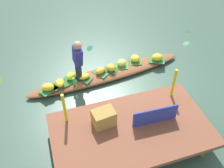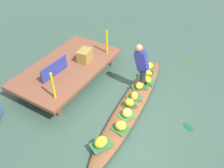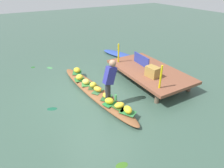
% 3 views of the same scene
% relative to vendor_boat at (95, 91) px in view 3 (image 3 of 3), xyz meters
% --- Properties ---
extents(canal_water, '(40.00, 40.00, 0.00)m').
position_rel_vendor_boat_xyz_m(canal_water, '(0.00, 0.00, -0.10)').
color(canal_water, '#375345').
rests_on(canal_water, ground).
extents(dock_platform, '(3.20, 1.80, 0.46)m').
position_rel_vendor_boat_xyz_m(dock_platform, '(0.15, 2.17, 0.30)').
color(dock_platform, brown).
rests_on(dock_platform, ground).
extents(vendor_boat, '(4.41, 1.03, 0.19)m').
position_rel_vendor_boat_xyz_m(vendor_boat, '(0.00, 0.00, 0.00)').
color(vendor_boat, brown).
rests_on(vendor_boat, ground).
extents(moored_boat, '(2.04, 1.16, 0.16)m').
position_rel_vendor_boat_xyz_m(moored_boat, '(-2.66, 2.60, -0.01)').
color(moored_boat, '#294499').
rests_on(moored_boat, ground).
extents(leaf_mat_0, '(0.54, 0.49, 0.01)m').
position_rel_vendor_boat_xyz_m(leaf_mat_0, '(-1.49, -0.04, 0.10)').
color(leaf_mat_0, '#2B6E39').
rests_on(leaf_mat_0, vendor_boat).
extents(banana_bunch_0, '(0.34, 0.29, 0.20)m').
position_rel_vendor_boat_xyz_m(banana_bunch_0, '(-1.49, -0.04, 0.20)').
color(banana_bunch_0, gold).
rests_on(banana_bunch_0, vendor_boat).
extents(leaf_mat_1, '(0.51, 0.46, 0.01)m').
position_rel_vendor_boat_xyz_m(leaf_mat_1, '(1.60, 0.24, 0.10)').
color(leaf_mat_1, '#2C7338').
rests_on(leaf_mat_1, vendor_boat).
extents(banana_bunch_1, '(0.34, 0.27, 0.18)m').
position_rel_vendor_boat_xyz_m(banana_bunch_1, '(1.60, 0.24, 0.19)').
color(banana_bunch_1, yellow).
rests_on(banana_bunch_1, vendor_boat).
extents(leaf_mat_2, '(0.44, 0.43, 0.01)m').
position_rel_vendor_boat_xyz_m(leaf_mat_2, '(-0.11, -0.00, 0.10)').
color(leaf_mat_2, '#2E4F27').
rests_on(leaf_mat_2, vendor_boat).
extents(banana_bunch_2, '(0.27, 0.29, 0.20)m').
position_rel_vendor_boat_xyz_m(banana_bunch_2, '(-0.11, -0.00, 0.20)').
color(banana_bunch_2, gold).
rests_on(banana_bunch_2, vendor_boat).
extents(leaf_mat_3, '(0.38, 0.41, 0.01)m').
position_rel_vendor_boat_xyz_m(leaf_mat_3, '(-0.88, -0.18, 0.10)').
color(leaf_mat_3, '#306F33').
rests_on(leaf_mat_3, vendor_boat).
extents(banana_bunch_3, '(0.29, 0.30, 0.20)m').
position_rel_vendor_boat_xyz_m(banana_bunch_3, '(-0.88, -0.18, 0.20)').
color(banana_bunch_3, yellow).
rests_on(banana_bunch_3, vendor_boat).
extents(leaf_mat_4, '(0.45, 0.42, 0.01)m').
position_rel_vendor_boat_xyz_m(leaf_mat_4, '(-0.45, -0.12, 0.10)').
color(leaf_mat_4, '#3C813D').
rests_on(leaf_mat_4, vendor_boat).
extents(banana_bunch_4, '(0.31, 0.29, 0.19)m').
position_rel_vendor_boat_xyz_m(banana_bunch_4, '(-0.45, -0.12, 0.19)').
color(banana_bunch_4, '#E9D04F').
rests_on(banana_bunch_4, vendor_boat).
extents(leaf_mat_5, '(0.48, 0.49, 0.01)m').
position_rel_vendor_boat_xyz_m(leaf_mat_5, '(0.66, 0.09, 0.10)').
color(leaf_mat_5, '#27572B').
rests_on(leaf_mat_5, vendor_boat).
extents(banana_bunch_5, '(0.32, 0.24, 0.14)m').
position_rel_vendor_boat_xyz_m(banana_bunch_5, '(0.66, 0.09, 0.17)').
color(banana_bunch_5, yellow).
rests_on(banana_bunch_5, vendor_boat).
extents(leaf_mat_6, '(0.48, 0.38, 0.01)m').
position_rel_vendor_boat_xyz_m(leaf_mat_6, '(1.29, 0.16, 0.10)').
color(leaf_mat_6, '#325F25').
rests_on(leaf_mat_6, vendor_boat).
extents(banana_bunch_6, '(0.24, 0.32, 0.16)m').
position_rel_vendor_boat_xyz_m(banana_bunch_6, '(1.29, 0.16, 0.18)').
color(banana_bunch_6, yellow).
rests_on(banana_bunch_6, vendor_boat).
extents(leaf_mat_7, '(0.43, 0.48, 0.01)m').
position_rel_vendor_boat_xyz_m(leaf_mat_7, '(0.19, 0.02, 0.10)').
color(leaf_mat_7, '#316438').
rests_on(leaf_mat_7, vendor_boat).
extents(banana_bunch_7, '(0.34, 0.29, 0.17)m').
position_rel_vendor_boat_xyz_m(banana_bunch_7, '(0.19, 0.02, 0.18)').
color(banana_bunch_7, gold).
rests_on(banana_bunch_7, vendor_boat).
extents(leaf_mat_8, '(0.37, 0.43, 0.01)m').
position_rel_vendor_boat_xyz_m(leaf_mat_8, '(0.98, 0.01, 0.10)').
color(leaf_mat_8, '#217637').
rests_on(leaf_mat_8, vendor_boat).
extents(banana_bunch_8, '(0.33, 0.34, 0.18)m').
position_rel_vendor_boat_xyz_m(banana_bunch_8, '(0.98, 0.01, 0.19)').
color(banana_bunch_8, yellow).
rests_on(banana_bunch_8, vendor_boat).
extents(vendor_person, '(0.22, 0.43, 1.25)m').
position_rel_vendor_boat_xyz_m(vendor_person, '(0.77, 0.14, 0.80)').
color(vendor_person, '#28282D').
rests_on(vendor_person, vendor_boat).
extents(water_bottle, '(0.07, 0.07, 0.22)m').
position_rel_vendor_boat_xyz_m(water_bottle, '(0.95, 0.25, 0.20)').
color(water_bottle, '#52B766').
rests_on(water_bottle, vendor_boat).
extents(market_banner, '(0.94, 0.07, 0.41)m').
position_rel_vendor_boat_xyz_m(market_banner, '(-0.35, 2.17, 0.57)').
color(market_banner, navy).
rests_on(market_banner, dock_platform).
extents(railing_post_west, '(0.06, 0.06, 0.75)m').
position_rel_vendor_boat_xyz_m(railing_post_west, '(-1.05, 1.57, 0.74)').
color(railing_post_west, yellow).
rests_on(railing_post_west, dock_platform).
extents(railing_post_east, '(0.06, 0.06, 0.75)m').
position_rel_vendor_boat_xyz_m(railing_post_east, '(1.35, 1.57, 0.74)').
color(railing_post_east, yellow).
rests_on(railing_post_east, dock_platform).
extents(produce_crate, '(0.48, 0.37, 0.36)m').
position_rel_vendor_boat_xyz_m(produce_crate, '(0.64, 1.88, 0.54)').
color(produce_crate, olive).
rests_on(produce_crate, dock_platform).
extents(drifting_plant_0, '(0.21, 0.30, 0.01)m').
position_rel_vendor_boat_xyz_m(drifting_plant_0, '(2.83, -0.73, -0.09)').
color(drifting_plant_0, '#36671D').
rests_on(drifting_plant_0, ground).
extents(drifting_plant_1, '(0.34, 0.29, 0.01)m').
position_rel_vendor_boat_xyz_m(drifting_plant_1, '(-2.91, -0.78, -0.09)').
color(drifting_plant_1, '#418B49').
rests_on(drifting_plant_1, ground).
extents(drifting_plant_2, '(0.24, 0.24, 0.01)m').
position_rel_vendor_boat_xyz_m(drifting_plant_2, '(-3.33, -1.41, -0.09)').
color(drifting_plant_2, '#215B22').
rests_on(drifting_plant_2, ground).
extents(drifting_plant_3, '(0.29, 0.35, 0.01)m').
position_rel_vendor_boat_xyz_m(drifting_plant_3, '(0.13, -1.48, -0.09)').
color(drifting_plant_3, '#154F36').
rests_on(drifting_plant_3, ground).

